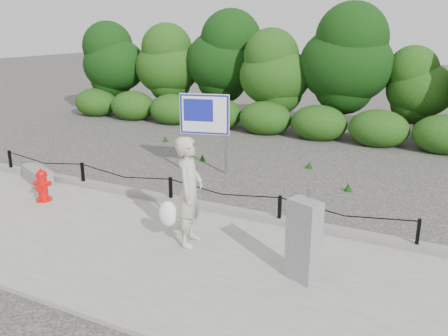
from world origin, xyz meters
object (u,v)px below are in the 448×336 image
object	(u,v)px
utility_cabinet	(304,241)
advertising_sign	(204,118)
concrete_block	(37,175)
fire_hydrant	(42,186)
pedestrian	(188,193)

from	to	relation	value
utility_cabinet	advertising_sign	xyz separation A→B (m)	(-4.12, 4.31, 0.77)
concrete_block	utility_cabinet	world-z (taller)	utility_cabinet
concrete_block	utility_cabinet	xyz separation A→B (m)	(7.31, -1.53, 0.46)
fire_hydrant	concrete_block	distance (m)	1.46
pedestrian	concrete_block	distance (m)	5.33
fire_hydrant	pedestrian	size ratio (longest dim) A/B	0.38
utility_cabinet	advertising_sign	size ratio (longest dim) A/B	0.67
concrete_block	utility_cabinet	bearing A→B (deg)	-11.79
pedestrian	utility_cabinet	world-z (taller)	pedestrian
pedestrian	utility_cabinet	size ratio (longest dim) A/B	1.38
pedestrian	advertising_sign	size ratio (longest dim) A/B	0.92
fire_hydrant	concrete_block	bearing A→B (deg)	120.60
fire_hydrant	advertising_sign	xyz separation A→B (m)	(2.04, 3.66, 1.06)
fire_hydrant	advertising_sign	bearing A→B (deg)	38.75
concrete_block	advertising_sign	bearing A→B (deg)	41.16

